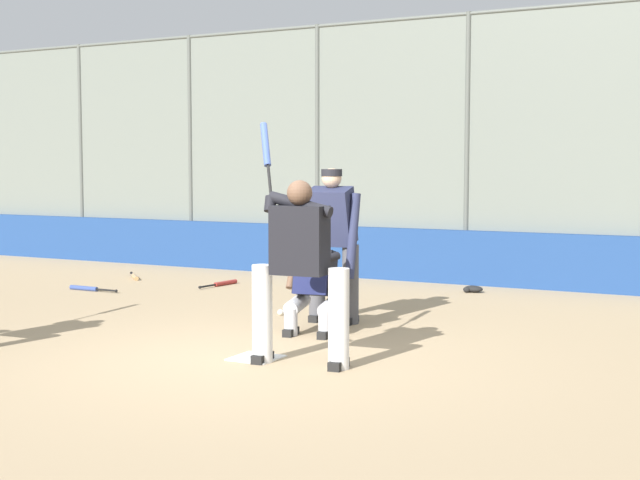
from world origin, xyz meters
The scene contains 13 objects.
ground_plane centered at (0.00, 0.00, 0.00)m, with size 160.00×160.00×0.00m, color tan.
home_plate_marker centered at (0.00, 0.00, 0.01)m, with size 0.43×0.43×0.01m, color white.
backstop_fence centered at (0.00, -6.10, 2.15)m, with size 20.76×0.08×4.13m.
padding_wall centered at (0.00, -6.00, 0.41)m, with size 20.26×0.18×0.83m, color navy.
bleachers_beyond centered at (3.82, -8.25, 0.38)m, with size 14.47×1.95×1.16m.
batter_at_plate centered at (-0.50, 0.06, 0.92)m, with size 1.09×0.58×2.22m.
catcher_behind_plate centered at (0.10, -1.32, 0.58)m, with size 0.63×0.73×1.13m.
umpire_home centered at (0.23, -2.03, 0.96)m, with size 0.72×0.47×1.78m.
spare_bat_near_backstop centered at (3.17, -4.15, 0.03)m, with size 0.14×0.86×0.07m.
spare_bat_by_padding centered at (4.60, -2.76, 0.03)m, with size 0.88×0.07×0.07m.
spare_bat_third_base_side centered at (4.91, -4.20, 0.03)m, with size 0.62×0.61×0.07m.
fielding_glove_on_dirt centered at (-0.41, -5.20, 0.05)m, with size 0.27×0.21×0.10m.
baseball_loose centered at (1.02, -2.20, 0.04)m, with size 0.07×0.07×0.07m, color white.
Camera 1 is at (-4.37, 7.01, 1.79)m, focal length 50.00 mm.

